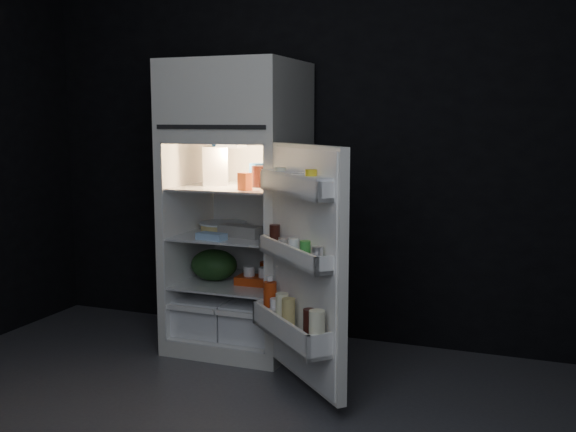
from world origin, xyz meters
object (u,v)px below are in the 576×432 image
at_px(refrigerator, 239,197).
at_px(milk_jug, 216,166).
at_px(fridge_door, 302,267).
at_px(yogurt_tray, 258,281).
at_px(egg_carton, 241,231).

xyz_separation_m(refrigerator, milk_jug, (-0.14, -0.04, 0.19)).
height_order(fridge_door, yogurt_tray, fridge_door).
xyz_separation_m(fridge_door, yogurt_tray, (-0.49, 0.56, -0.24)).
height_order(milk_jug, egg_carton, milk_jug).
distance_m(refrigerator, milk_jug, 0.24).
xyz_separation_m(refrigerator, egg_carton, (0.07, -0.12, -0.19)).
bearing_deg(refrigerator, fridge_door, -44.60).
distance_m(egg_carton, yogurt_tray, 0.33).
distance_m(fridge_door, yogurt_tray, 0.78).
relative_size(fridge_door, yogurt_tray, 4.60).
distance_m(fridge_door, egg_carton, 0.78).
bearing_deg(egg_carton, refrigerator, 131.37).
distance_m(milk_jug, egg_carton, 0.44).
height_order(fridge_door, milk_jug, fridge_door).
relative_size(refrigerator, yogurt_tray, 6.72).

